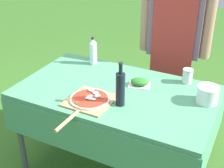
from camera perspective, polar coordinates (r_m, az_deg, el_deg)
prep_table at (r=2.36m, az=0.81°, el=-2.87°), size 1.48×0.88×0.79m
person_cook at (r=2.82m, az=11.40°, el=8.30°), size 0.63×0.24×1.68m
pizza_on_peel at (r=2.17m, az=-4.19°, el=-2.97°), size 0.31×0.56×0.05m
oil_bottle at (r=2.08m, az=1.54°, el=-0.81°), size 0.06×0.06×0.32m
water_bottle at (r=2.69m, az=-3.48°, el=5.96°), size 0.06×0.06×0.25m
herb_container at (r=2.38m, az=5.06°, el=0.33°), size 0.19×0.16×0.06m
mixing_tub at (r=2.24m, az=17.08°, el=-1.84°), size 0.15×0.15×0.12m
sauce_jar at (r=2.47m, az=13.62°, el=1.30°), size 0.08×0.08×0.11m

